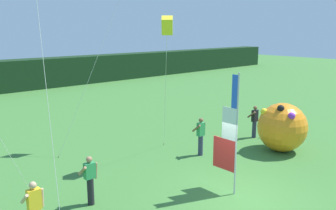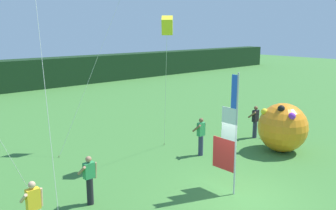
{
  "view_description": "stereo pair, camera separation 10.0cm",
  "coord_description": "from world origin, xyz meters",
  "px_view_note": "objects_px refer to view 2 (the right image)",
  "views": [
    {
      "loc": [
        -9.5,
        -6.88,
        5.69
      ],
      "look_at": [
        0.2,
        3.78,
        2.6
      ],
      "focal_mm": 38.23,
      "sensor_mm": 36.0,
      "label": 1
    },
    {
      "loc": [
        -9.42,
        -6.95,
        5.69
      ],
      "look_at": [
        0.2,
        3.78,
        2.6
      ],
      "focal_mm": 38.23,
      "sensor_mm": 36.0,
      "label": 2
    }
  ],
  "objects_px": {
    "person_far_left": "(201,135)",
    "inflatable_balloon": "(283,127)",
    "person_mid_field": "(89,179)",
    "folding_chair": "(274,128)",
    "person_near_banner": "(255,121)",
    "banner_flag": "(229,136)",
    "kite_yellow_box_3": "(167,26)",
    "person_far_right": "(34,207)"
  },
  "relations": [
    {
      "from": "person_mid_field",
      "to": "inflatable_balloon",
      "type": "height_order",
      "value": "inflatable_balloon"
    },
    {
      "from": "banner_flag",
      "to": "person_far_right",
      "type": "distance_m",
      "value": 6.56
    },
    {
      "from": "person_far_right",
      "to": "person_far_left",
      "type": "bearing_deg",
      "value": 9.52
    },
    {
      "from": "person_far_right",
      "to": "folding_chair",
      "type": "distance_m",
      "value": 13.15
    },
    {
      "from": "person_far_left",
      "to": "inflatable_balloon",
      "type": "distance_m",
      "value": 3.93
    },
    {
      "from": "person_near_banner",
      "to": "person_far_left",
      "type": "relative_size",
      "value": 0.98
    },
    {
      "from": "kite_yellow_box_3",
      "to": "banner_flag",
      "type": "bearing_deg",
      "value": -94.02
    },
    {
      "from": "inflatable_balloon",
      "to": "folding_chair",
      "type": "height_order",
      "value": "inflatable_balloon"
    },
    {
      "from": "person_mid_field",
      "to": "kite_yellow_box_3",
      "type": "xyz_separation_m",
      "value": [
        4.35,
        1.06,
        4.9
      ]
    },
    {
      "from": "person_far_right",
      "to": "person_mid_field",
      "type": "bearing_deg",
      "value": 16.39
    },
    {
      "from": "person_mid_field",
      "to": "person_far_left",
      "type": "bearing_deg",
      "value": 7.11
    },
    {
      "from": "kite_yellow_box_3",
      "to": "person_far_right",
      "type": "bearing_deg",
      "value": -165.46
    },
    {
      "from": "banner_flag",
      "to": "person_near_banner",
      "type": "bearing_deg",
      "value": 26.89
    },
    {
      "from": "person_far_left",
      "to": "inflatable_balloon",
      "type": "relative_size",
      "value": 0.76
    },
    {
      "from": "person_near_banner",
      "to": "inflatable_balloon",
      "type": "relative_size",
      "value": 0.74
    },
    {
      "from": "inflatable_balloon",
      "to": "folding_chair",
      "type": "xyz_separation_m",
      "value": [
        1.63,
        1.46,
        -0.64
      ]
    },
    {
      "from": "banner_flag",
      "to": "person_mid_field",
      "type": "height_order",
      "value": "banner_flag"
    },
    {
      "from": "person_mid_field",
      "to": "inflatable_balloon",
      "type": "xyz_separation_m",
      "value": [
        9.42,
        -1.4,
        0.27
      ]
    },
    {
      "from": "person_far_right",
      "to": "folding_chair",
      "type": "xyz_separation_m",
      "value": [
        13.13,
        0.67,
        -0.36
      ]
    },
    {
      "from": "person_far_left",
      "to": "inflatable_balloon",
      "type": "bearing_deg",
      "value": -33.44
    },
    {
      "from": "banner_flag",
      "to": "person_far_right",
      "type": "relative_size",
      "value": 2.63
    },
    {
      "from": "person_far_left",
      "to": "inflatable_balloon",
      "type": "height_order",
      "value": "inflatable_balloon"
    },
    {
      "from": "folding_chair",
      "to": "person_mid_field",
      "type": "bearing_deg",
      "value": -179.68
    },
    {
      "from": "person_far_left",
      "to": "person_near_banner",
      "type": "bearing_deg",
      "value": -0.99
    },
    {
      "from": "person_mid_field",
      "to": "person_far_left",
      "type": "distance_m",
      "value": 6.19
    },
    {
      "from": "person_mid_field",
      "to": "folding_chair",
      "type": "xyz_separation_m",
      "value": [
        11.04,
        0.06,
        -0.38
      ]
    },
    {
      "from": "inflatable_balloon",
      "to": "person_mid_field",
      "type": "bearing_deg",
      "value": 171.56
    },
    {
      "from": "banner_flag",
      "to": "person_near_banner",
      "type": "relative_size",
      "value": 2.49
    },
    {
      "from": "person_far_right",
      "to": "kite_yellow_box_3",
      "type": "height_order",
      "value": "kite_yellow_box_3"
    },
    {
      "from": "person_mid_field",
      "to": "banner_flag",
      "type": "bearing_deg",
      "value": -30.52
    },
    {
      "from": "person_near_banner",
      "to": "person_mid_field",
      "type": "bearing_deg",
      "value": -176.12
    },
    {
      "from": "person_near_banner",
      "to": "person_mid_field",
      "type": "distance_m",
      "value": 10.28
    },
    {
      "from": "person_far_right",
      "to": "inflatable_balloon",
      "type": "bearing_deg",
      "value": -3.91
    },
    {
      "from": "banner_flag",
      "to": "person_mid_field",
      "type": "bearing_deg",
      "value": 149.48
    },
    {
      "from": "person_near_banner",
      "to": "folding_chair",
      "type": "relative_size",
      "value": 1.93
    },
    {
      "from": "person_mid_field",
      "to": "kite_yellow_box_3",
      "type": "distance_m",
      "value": 6.64
    },
    {
      "from": "person_far_left",
      "to": "person_far_right",
      "type": "relative_size",
      "value": 1.08
    },
    {
      "from": "person_far_right",
      "to": "inflatable_balloon",
      "type": "xyz_separation_m",
      "value": [
        11.5,
        -0.79,
        0.29
      ]
    },
    {
      "from": "person_mid_field",
      "to": "folding_chair",
      "type": "bearing_deg",
      "value": 0.32
    },
    {
      "from": "folding_chair",
      "to": "inflatable_balloon",
      "type": "bearing_deg",
      "value": -138.13
    },
    {
      "from": "kite_yellow_box_3",
      "to": "folding_chair",
      "type": "bearing_deg",
      "value": -8.46
    },
    {
      "from": "banner_flag",
      "to": "kite_yellow_box_3",
      "type": "distance_m",
      "value": 5.11
    }
  ]
}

